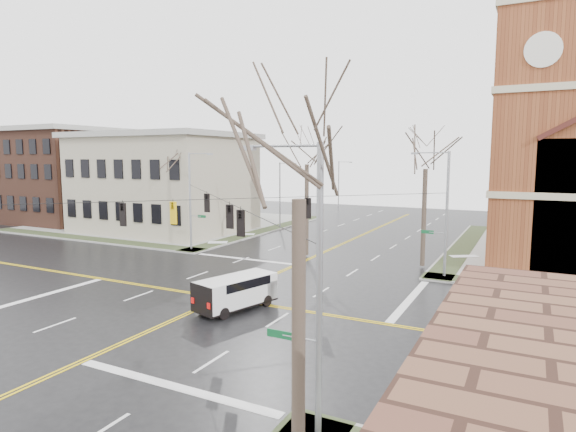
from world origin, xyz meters
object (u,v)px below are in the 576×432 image
at_px(signal_pole_se, 314,287).
at_px(tree_nw_far, 185,168).
at_px(cargo_van, 239,290).
at_px(tree_se, 299,179).
at_px(parked_car_a, 491,285).
at_px(tree_ne, 426,162).
at_px(signal_pole_ne, 444,210).
at_px(streetlight_north_b, 339,184).
at_px(streetlight_north_a, 281,192).
at_px(tree_nw_near, 307,158).
at_px(signal_pole_nw, 192,198).

height_order(signal_pole_se, tree_nw_far, tree_nw_far).
distance_m(cargo_van, tree_se, 17.05).
xyz_separation_m(parked_car_a, tree_ne, (-5.43, 5.31, 7.81)).
xyz_separation_m(signal_pole_se, tree_se, (0.42, -1.90, 3.24)).
xyz_separation_m(signal_pole_ne, tree_ne, (-1.95, 2.70, 3.38)).
xyz_separation_m(streetlight_north_b, tree_se, (22.40, -61.40, 3.72)).
bearing_deg(tree_ne, streetlight_north_a, 145.43).
relative_size(tree_nw_far, tree_ne, 0.91).
xyz_separation_m(tree_nw_near, tree_ne, (10.00, 0.35, -0.32)).
relative_size(streetlight_north_b, parked_car_a, 2.59).
height_order(signal_pole_ne, tree_ne, tree_ne).
bearing_deg(signal_pole_se, streetlight_north_a, 119.09).
height_order(parked_car_a, tree_nw_far, tree_nw_far).
height_order(signal_pole_nw, tree_nw_far, tree_nw_far).
bearing_deg(cargo_van, streetlight_north_a, 129.98).
bearing_deg(tree_ne, signal_pole_ne, -54.20).
bearing_deg(tree_se, streetlight_north_b, 110.04).
relative_size(signal_pole_nw, tree_nw_far, 0.85).
bearing_deg(signal_pole_se, tree_nw_far, 134.84).
xyz_separation_m(streetlight_north_a, tree_nw_far, (-3.31, -14.07, 3.17)).
bearing_deg(tree_ne, signal_pole_se, -85.67).
bearing_deg(signal_pole_ne, streetlight_north_a, 143.10).
bearing_deg(cargo_van, streetlight_north_b, 120.98).
xyz_separation_m(signal_pole_nw, tree_nw_near, (10.69, 2.35, 3.70)).
relative_size(signal_pole_nw, tree_ne, 0.78).
height_order(signal_pole_nw, tree_nw_near, tree_nw_near).
xyz_separation_m(signal_pole_ne, streetlight_north_b, (-21.97, 36.50, -0.48)).
distance_m(signal_pole_nw, tree_se, 34.09).
bearing_deg(tree_nw_far, signal_pole_se, -45.16).
xyz_separation_m(tree_ne, tree_se, (2.37, -27.60, -0.14)).
distance_m(signal_pole_se, streetlight_north_b, 63.43).
xyz_separation_m(signal_pole_nw, tree_se, (23.07, -24.90, 3.24)).
bearing_deg(streetlight_north_a, parked_car_a, -36.90).
height_order(signal_pole_ne, streetlight_north_b, signal_pole_ne).
distance_m(signal_pole_ne, streetlight_north_a, 27.48).
bearing_deg(tree_nw_near, signal_pole_se, -64.76).
relative_size(signal_pole_ne, tree_nw_near, 0.75).
bearing_deg(tree_nw_near, tree_nw_far, 179.67).
relative_size(streetlight_north_b, tree_ne, 0.70).
xyz_separation_m(streetlight_north_b, tree_ne, (20.03, -33.80, 3.86)).
bearing_deg(signal_pole_nw, streetlight_north_a, 87.68).
xyz_separation_m(signal_pole_ne, cargo_van, (-9.26, -12.78, -3.83)).
relative_size(streetlight_north_b, cargo_van, 1.51).
relative_size(signal_pole_ne, tree_ne, 0.78).
bearing_deg(streetlight_north_b, tree_ne, -59.35).
xyz_separation_m(tree_nw_far, tree_nw_near, (13.34, -0.08, 1.01)).
distance_m(signal_pole_se, tree_ne, 25.99).
bearing_deg(streetlight_north_b, tree_nw_near, -73.64).
relative_size(signal_pole_ne, signal_pole_se, 1.00).
distance_m(signal_pole_ne, streetlight_north_b, 42.61).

